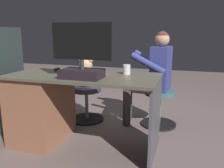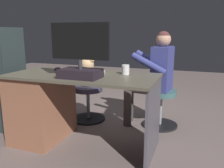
% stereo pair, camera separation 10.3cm
% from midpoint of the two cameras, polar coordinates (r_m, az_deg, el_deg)
% --- Properties ---
extents(ground_plane, '(10.00, 10.00, 0.00)m').
position_cam_midpoint_polar(ground_plane, '(2.84, -4.61, -11.36)').
color(ground_plane, '#73625E').
extents(desk, '(1.48, 0.71, 0.74)m').
position_cam_midpoint_polar(desk, '(2.58, -16.13, -4.98)').
color(desk, brown).
rests_on(desk, ground_plane).
extents(monitor, '(0.56, 0.24, 0.49)m').
position_cam_midpoint_polar(monitor, '(2.11, -8.79, 5.64)').
color(monitor, black).
rests_on(monitor, desk).
extents(keyboard, '(0.42, 0.14, 0.02)m').
position_cam_midpoint_polar(keyboard, '(2.43, -8.09, 3.05)').
color(keyboard, black).
rests_on(keyboard, desk).
extents(computer_mouse, '(0.06, 0.10, 0.04)m').
position_cam_midpoint_polar(computer_mouse, '(2.59, -14.44, 3.52)').
color(computer_mouse, '#2C1F2C').
rests_on(computer_mouse, desk).
extents(cup, '(0.07, 0.07, 0.10)m').
position_cam_midpoint_polar(cup, '(2.29, 2.32, 3.55)').
color(cup, white).
rests_on(cup, desk).
extents(tv_remote, '(0.09, 0.16, 0.02)m').
position_cam_midpoint_polar(tv_remote, '(2.36, -12.62, 2.54)').
color(tv_remote, black).
rests_on(tv_remote, desk).
extents(notebook_binder, '(0.29, 0.35, 0.02)m').
position_cam_midpoint_polar(notebook_binder, '(2.27, -5.94, 2.48)').
color(notebook_binder, silver).
rests_on(notebook_binder, desk).
extents(office_chair_teddy, '(0.44, 0.44, 0.46)m').
position_cam_midpoint_polar(office_chair_teddy, '(3.10, -7.18, -3.97)').
color(office_chair_teddy, black).
rests_on(office_chair_teddy, ground_plane).
extents(teddy_bear, '(0.27, 0.27, 0.39)m').
position_cam_midpoint_polar(teddy_bear, '(3.03, -7.27, 2.65)').
color(teddy_bear, tan).
rests_on(teddy_bear, office_chair_teddy).
extents(visitor_chair, '(0.44, 0.44, 0.46)m').
position_cam_midpoint_polar(visitor_chair, '(2.96, 10.52, -4.95)').
color(visitor_chair, black).
rests_on(visitor_chair, ground_plane).
extents(person, '(0.57, 0.52, 1.17)m').
position_cam_midpoint_polar(person, '(2.87, 8.97, 2.83)').
color(person, '#3A4087').
rests_on(person, ground_plane).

